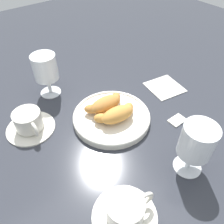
{
  "coord_description": "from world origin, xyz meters",
  "views": [
    {
      "loc": [
        -0.29,
        -0.37,
        0.48
      ],
      "look_at": [
        0.0,
        0.01,
        0.03
      ],
      "focal_mm": 36.14,
      "sensor_mm": 36.0,
      "label": 1
    }
  ],
  "objects_px": {
    "juice_glass_left": "(197,143)",
    "coffee_cup_far": "(29,122)",
    "pastry_plate": "(112,117)",
    "coffee_cup_near": "(126,211)",
    "juice_glass_right": "(45,69)",
    "croissant_large": "(117,114)",
    "sugar_packet": "(177,120)",
    "folded_napkin": "(165,87)",
    "croissant_small": "(106,104)"
  },
  "relations": [
    {
      "from": "juice_glass_left",
      "to": "coffee_cup_far",
      "type": "bearing_deg",
      "value": 125.33
    },
    {
      "from": "juice_glass_right",
      "to": "sugar_packet",
      "type": "bearing_deg",
      "value": -56.33
    },
    {
      "from": "pastry_plate",
      "to": "juice_glass_right",
      "type": "bearing_deg",
      "value": 110.56
    },
    {
      "from": "coffee_cup_near",
      "to": "folded_napkin",
      "type": "xyz_separation_m",
      "value": [
        0.39,
        0.25,
        -0.02
      ]
    },
    {
      "from": "coffee_cup_near",
      "to": "pastry_plate",
      "type": "bearing_deg",
      "value": 57.61
    },
    {
      "from": "pastry_plate",
      "to": "sugar_packet",
      "type": "bearing_deg",
      "value": -39.71
    },
    {
      "from": "coffee_cup_near",
      "to": "folded_napkin",
      "type": "distance_m",
      "value": 0.46
    },
    {
      "from": "juice_glass_left",
      "to": "juice_glass_right",
      "type": "height_order",
      "value": "same"
    },
    {
      "from": "croissant_small",
      "to": "folded_napkin",
      "type": "xyz_separation_m",
      "value": [
        0.24,
        -0.02,
        -0.04
      ]
    },
    {
      "from": "sugar_packet",
      "to": "folded_napkin",
      "type": "bearing_deg",
      "value": 55.84
    },
    {
      "from": "pastry_plate",
      "to": "folded_napkin",
      "type": "bearing_deg",
      "value": 2.41
    },
    {
      "from": "coffee_cup_far",
      "to": "sugar_packet",
      "type": "xyz_separation_m",
      "value": [
        0.35,
        -0.23,
        -0.02
      ]
    },
    {
      "from": "pastry_plate",
      "to": "juice_glass_left",
      "type": "height_order",
      "value": "juice_glass_left"
    },
    {
      "from": "coffee_cup_near",
      "to": "folded_napkin",
      "type": "height_order",
      "value": "coffee_cup_near"
    },
    {
      "from": "croissant_small",
      "to": "coffee_cup_near",
      "type": "distance_m",
      "value": 0.31
    },
    {
      "from": "sugar_packet",
      "to": "coffee_cup_far",
      "type": "bearing_deg",
      "value": 146.64
    },
    {
      "from": "coffee_cup_near",
      "to": "juice_glass_right",
      "type": "height_order",
      "value": "juice_glass_right"
    },
    {
      "from": "croissant_large",
      "to": "coffee_cup_near",
      "type": "relative_size",
      "value": 1.0
    },
    {
      "from": "croissant_small",
      "to": "coffee_cup_far",
      "type": "bearing_deg",
      "value": 158.62
    },
    {
      "from": "coffee_cup_far",
      "to": "juice_glass_left",
      "type": "height_order",
      "value": "juice_glass_left"
    },
    {
      "from": "coffee_cup_far",
      "to": "folded_napkin",
      "type": "bearing_deg",
      "value": -12.83
    },
    {
      "from": "pastry_plate",
      "to": "croissant_large",
      "type": "height_order",
      "value": "croissant_large"
    },
    {
      "from": "folded_napkin",
      "to": "coffee_cup_near",
      "type": "bearing_deg",
      "value": -147.45
    },
    {
      "from": "croissant_large",
      "to": "folded_napkin",
      "type": "relative_size",
      "value": 1.24
    },
    {
      "from": "folded_napkin",
      "to": "coffee_cup_far",
      "type": "bearing_deg",
      "value": 167.17
    },
    {
      "from": "coffee_cup_near",
      "to": "sugar_packet",
      "type": "relative_size",
      "value": 2.72
    },
    {
      "from": "pastry_plate",
      "to": "juice_glass_right",
      "type": "relative_size",
      "value": 1.62
    },
    {
      "from": "juice_glass_left",
      "to": "sugar_packet",
      "type": "xyz_separation_m",
      "value": [
        0.1,
        0.12,
        -0.09
      ]
    },
    {
      "from": "pastry_plate",
      "to": "folded_napkin",
      "type": "distance_m",
      "value": 0.24
    },
    {
      "from": "croissant_large",
      "to": "sugar_packet",
      "type": "bearing_deg",
      "value": -33.68
    },
    {
      "from": "juice_glass_right",
      "to": "folded_napkin",
      "type": "relative_size",
      "value": 1.27
    },
    {
      "from": "croissant_small",
      "to": "folded_napkin",
      "type": "bearing_deg",
      "value": -4.93
    },
    {
      "from": "croissant_small",
      "to": "coffee_cup_near",
      "type": "bearing_deg",
      "value": -119.43
    },
    {
      "from": "coffee_cup_near",
      "to": "coffee_cup_far",
      "type": "relative_size",
      "value": 1.0
    },
    {
      "from": "coffee_cup_far",
      "to": "juice_glass_left",
      "type": "bearing_deg",
      "value": -54.67
    },
    {
      "from": "coffee_cup_far",
      "to": "juice_glass_right",
      "type": "relative_size",
      "value": 0.97
    },
    {
      "from": "pastry_plate",
      "to": "coffee_cup_near",
      "type": "height_order",
      "value": "coffee_cup_near"
    },
    {
      "from": "croissant_small",
      "to": "folded_napkin",
      "type": "distance_m",
      "value": 0.24
    },
    {
      "from": "croissant_small",
      "to": "juice_glass_left",
      "type": "relative_size",
      "value": 0.98
    },
    {
      "from": "croissant_large",
      "to": "croissant_small",
      "type": "distance_m",
      "value": 0.06
    },
    {
      "from": "pastry_plate",
      "to": "folded_napkin",
      "type": "xyz_separation_m",
      "value": [
        0.24,
        0.01,
        -0.01
      ]
    },
    {
      "from": "coffee_cup_far",
      "to": "coffee_cup_near",
      "type": "bearing_deg",
      "value": -81.35
    },
    {
      "from": "coffee_cup_far",
      "to": "sugar_packet",
      "type": "bearing_deg",
      "value": -33.53
    },
    {
      "from": "pastry_plate",
      "to": "croissant_small",
      "type": "distance_m",
      "value": 0.04
    },
    {
      "from": "coffee_cup_near",
      "to": "juice_glass_left",
      "type": "xyz_separation_m",
      "value": [
        0.2,
        -0.0,
        0.07
      ]
    },
    {
      "from": "croissant_large",
      "to": "juice_glass_right",
      "type": "height_order",
      "value": "juice_glass_right"
    },
    {
      "from": "sugar_packet",
      "to": "folded_napkin",
      "type": "relative_size",
      "value": 0.45
    },
    {
      "from": "croissant_small",
      "to": "juice_glass_left",
      "type": "xyz_separation_m",
      "value": [
        0.04,
        -0.27,
        0.05
      ]
    },
    {
      "from": "croissant_small",
      "to": "coffee_cup_far",
      "type": "xyz_separation_m",
      "value": [
        -0.21,
        0.08,
        -0.01
      ]
    },
    {
      "from": "sugar_packet",
      "to": "croissant_small",
      "type": "bearing_deg",
      "value": 134.03
    }
  ]
}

